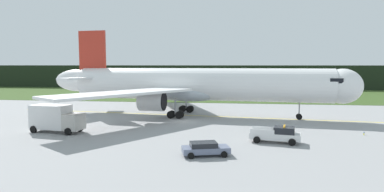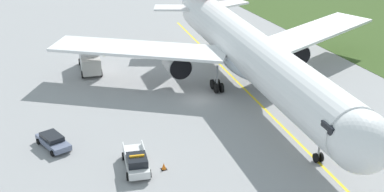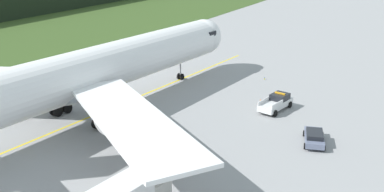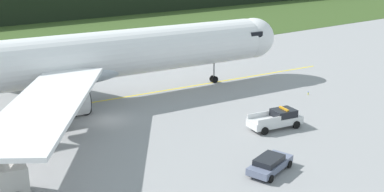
% 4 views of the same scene
% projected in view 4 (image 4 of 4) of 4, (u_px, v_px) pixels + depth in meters
% --- Properties ---
extents(ground, '(320.00, 320.00, 0.00)m').
position_uv_depth(ground, '(107.00, 121.00, 47.26)').
color(ground, gray).
extents(taxiway_centerline_main, '(66.85, 7.47, 0.01)m').
position_uv_depth(taxiway_centerline_main, '(96.00, 102.00, 53.06)').
color(taxiway_centerline_main, yellow).
rests_on(taxiway_centerline_main, ground).
extents(airliner, '(51.98, 45.60, 14.50)m').
position_uv_depth(airliner, '(87.00, 59.00, 51.18)').
color(airliner, white).
rests_on(airliner, ground).
extents(ops_pickup_truck, '(5.67, 2.96, 1.94)m').
position_uv_depth(ops_pickup_truck, '(277.00, 119.00, 45.06)').
color(ops_pickup_truck, silver).
rests_on(ops_pickup_truck, ground).
extents(staff_car, '(4.74, 2.96, 1.30)m').
position_uv_depth(staff_car, '(270.00, 164.00, 36.16)').
color(staff_car, slate).
rests_on(staff_car, ground).
extents(apron_cone, '(0.53, 0.53, 0.67)m').
position_uv_depth(apron_cone, '(266.00, 116.00, 47.55)').
color(apron_cone, black).
rests_on(apron_cone, ground).
extents(taxiway_edge_light_east, '(0.12, 0.12, 0.41)m').
position_uv_depth(taxiway_edge_light_east, '(308.00, 93.00, 55.55)').
color(taxiway_edge_light_east, yellow).
rests_on(taxiway_edge_light_east, ground).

